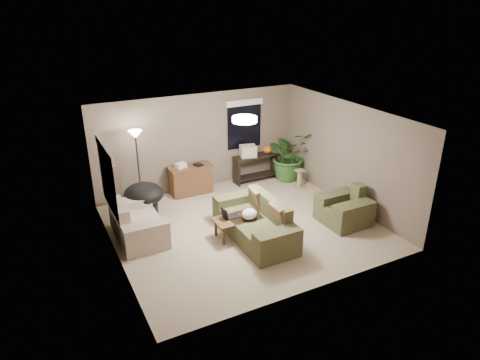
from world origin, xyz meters
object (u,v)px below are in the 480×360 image
armchair (344,210)px  console_table (256,166)px  desk (191,180)px  loveseat (137,224)px  main_sofa (256,224)px  houseplant (289,160)px  papasan_chair (144,198)px  floor_lamp (136,144)px  cat_scratching_post (299,180)px  coffee_table (238,220)px

armchair → console_table: size_ratio=0.77×
desk → console_table: (1.89, -0.04, 0.06)m
loveseat → armchair: same height
main_sofa → houseplant: size_ratio=1.57×
main_sofa → armchair: same height
loveseat → papasan_chair: 0.98m
floor_lamp → houseplant: bearing=-1.9°
desk → cat_scratching_post: desk is taller
houseplant → papasan_chair: bearing=-174.8°
main_sofa → loveseat: same height
loveseat → coffee_table: (1.92, -0.91, 0.06)m
papasan_chair → floor_lamp: (0.06, 0.52, 1.13)m
desk → cat_scratching_post: bearing=-19.8°
cat_scratching_post → papasan_chair: bearing=176.0°
floor_lamp → cat_scratching_post: size_ratio=3.82×
loveseat → desk: bearing=40.6°
cat_scratching_post → loveseat: bearing=-172.6°
console_table → houseplant: bearing=-16.9°
armchair → desk: (-2.50, 3.03, 0.08)m
console_table → floor_lamp: (-3.24, -0.13, 1.16)m
loveseat → armchair: size_ratio=1.60×
floor_lamp → houseplant: size_ratio=1.36×
coffee_table → desk: 2.47m
papasan_chair → floor_lamp: 1.25m
loveseat → console_table: 4.01m
houseplant → loveseat: bearing=-164.8°
coffee_table → console_table: size_ratio=0.77×
main_sofa → armchair: (2.07, -0.34, 0.00)m
main_sofa → floor_lamp: 3.34m
armchair → coffee_table: 2.47m
coffee_table → loveseat: bearing=154.5°
loveseat → floor_lamp: bearing=71.2°
papasan_chair → coffee_table: bearing=-49.8°
coffee_table → houseplant: bearing=38.9°
main_sofa → console_table: main_sofa is taller
main_sofa → desk: (-0.42, 2.68, 0.08)m
papasan_chair → houseplant: houseplant is taller
armchair → loveseat: bearing=161.2°
loveseat → houseplant: (4.60, 1.25, 0.25)m
console_table → papasan_chair: 3.37m
houseplant → cat_scratching_post: bearing=-96.9°
main_sofa → papasan_chair: main_sofa is taller
coffee_table → cat_scratching_post: 3.00m
loveseat → papasan_chair: size_ratio=1.54×
armchair → floor_lamp: floor_lamp is taller
main_sofa → cat_scratching_post: main_sofa is taller
coffee_table → houseplant: size_ratio=0.71×
main_sofa → floor_lamp: size_ratio=1.15×
papasan_chair → desk: bearing=26.1°
main_sofa → loveseat: 2.51m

